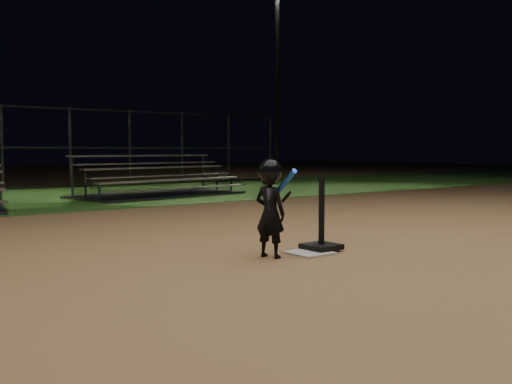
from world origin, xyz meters
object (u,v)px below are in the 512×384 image
light_pole_right (278,64)px  child_batter (270,205)px  home_plate (310,253)px  batting_tee (321,236)px  bleacher_right (159,188)px

light_pole_right → child_batter: bearing=-130.1°
home_plate → light_pole_right: 19.79m
home_plate → light_pole_right: size_ratio=0.05×
child_batter → light_pole_right: light_pole_right is taller
home_plate → batting_tee: size_ratio=0.54×
home_plate → child_batter: 0.76m
bleacher_right → child_batter: bearing=-119.4°
light_pole_right → batting_tee: bearing=-128.3°
child_batter → bleacher_right: size_ratio=0.24×
home_plate → batting_tee: bearing=14.2°
child_batter → bleacher_right: bearing=-40.9°
batting_tee → bleacher_right: bleacher_right is taller
batting_tee → bleacher_right: (2.38, 8.40, 0.04)m
home_plate → batting_tee: batting_tee is taller
child_batter → light_pole_right: 19.88m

